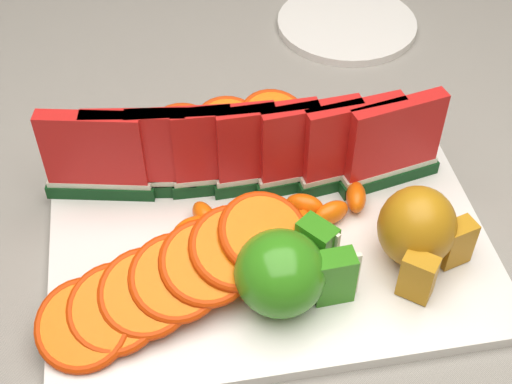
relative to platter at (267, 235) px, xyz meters
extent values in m
cube|color=#4F2D1C|center=(-0.09, 0.01, -0.03)|extent=(1.40, 0.90, 0.03)
cube|color=gray|center=(-0.09, 0.01, -0.01)|extent=(1.52, 1.02, 0.01)
cube|color=gray|center=(-0.09, 0.52, -0.10)|extent=(1.52, 0.01, 0.20)
cube|color=silver|center=(0.00, 0.00, 0.00)|extent=(0.40, 0.30, 0.01)
ellipsoid|color=#2F7C16|center=(0.00, -0.08, 0.04)|extent=(0.10, 0.10, 0.07)
cube|color=#2F7C16|center=(0.04, -0.08, 0.03)|extent=(0.03, 0.02, 0.05)
cube|color=beige|center=(0.05, -0.08, 0.03)|extent=(0.03, 0.01, 0.05)
cube|color=#2F7C16|center=(0.03, -0.05, 0.03)|extent=(0.04, 0.04, 0.05)
cube|color=beige|center=(0.04, -0.05, 0.03)|extent=(0.02, 0.03, 0.05)
ellipsoid|color=#B38311|center=(0.12, -0.05, 0.05)|extent=(0.09, 0.09, 0.08)
cube|color=#B38311|center=(0.11, -0.09, 0.03)|extent=(0.03, 0.03, 0.05)
cube|color=#B38311|center=(0.16, -0.06, 0.03)|extent=(0.03, 0.03, 0.05)
cylinder|color=silver|center=(0.17, 0.34, 0.00)|extent=(0.18, 0.18, 0.01)
cube|color=#093C0D|center=(-0.15, 0.08, 0.01)|extent=(0.11, 0.04, 0.01)
cube|color=silver|center=(-0.15, 0.08, 0.02)|extent=(0.10, 0.04, 0.01)
cube|color=red|center=(-0.15, 0.08, 0.07)|extent=(0.10, 0.04, 0.08)
cube|color=#093C0D|center=(-0.11, 0.07, 0.01)|extent=(0.11, 0.04, 0.01)
cube|color=silver|center=(-0.11, 0.07, 0.02)|extent=(0.10, 0.03, 0.01)
cube|color=red|center=(-0.11, 0.07, 0.07)|extent=(0.10, 0.03, 0.08)
cube|color=#093C0D|center=(-0.07, 0.07, 0.01)|extent=(0.11, 0.03, 0.01)
cube|color=silver|center=(-0.07, 0.07, 0.02)|extent=(0.10, 0.03, 0.01)
cube|color=red|center=(-0.07, 0.07, 0.07)|extent=(0.10, 0.02, 0.08)
cube|color=#093C0D|center=(-0.03, 0.06, 0.01)|extent=(0.11, 0.02, 0.01)
cube|color=silver|center=(-0.03, 0.06, 0.02)|extent=(0.10, 0.02, 0.01)
cube|color=red|center=(-0.03, 0.06, 0.07)|extent=(0.10, 0.02, 0.08)
cube|color=#093C0D|center=(0.01, 0.06, 0.01)|extent=(0.11, 0.02, 0.01)
cube|color=silver|center=(0.01, 0.06, 0.02)|extent=(0.10, 0.02, 0.01)
cube|color=red|center=(0.01, 0.06, 0.07)|extent=(0.10, 0.02, 0.08)
cube|color=#093C0D|center=(0.05, 0.05, 0.01)|extent=(0.11, 0.03, 0.01)
cube|color=silver|center=(0.05, 0.05, 0.02)|extent=(0.10, 0.03, 0.01)
cube|color=red|center=(0.05, 0.05, 0.07)|extent=(0.10, 0.02, 0.08)
cube|color=#093C0D|center=(0.09, 0.05, 0.01)|extent=(0.11, 0.04, 0.01)
cube|color=silver|center=(0.09, 0.05, 0.02)|extent=(0.10, 0.03, 0.01)
cube|color=red|center=(0.09, 0.05, 0.07)|extent=(0.10, 0.03, 0.08)
cube|color=#093C0D|center=(0.13, 0.05, 0.01)|extent=(0.11, 0.04, 0.01)
cube|color=silver|center=(0.13, 0.05, 0.02)|extent=(0.10, 0.04, 0.01)
cube|color=red|center=(0.13, 0.05, 0.07)|extent=(0.10, 0.04, 0.08)
cylinder|color=#E05516|center=(-0.17, -0.09, 0.02)|extent=(0.08, 0.08, 0.03)
torus|color=red|center=(-0.17, -0.09, 0.02)|extent=(0.09, 0.09, 0.04)
cylinder|color=#E05516|center=(-0.14, -0.08, 0.03)|extent=(0.08, 0.08, 0.03)
torus|color=red|center=(-0.14, -0.08, 0.03)|extent=(0.09, 0.09, 0.04)
cylinder|color=#E05516|center=(-0.11, -0.07, 0.03)|extent=(0.07, 0.07, 0.03)
torus|color=red|center=(-0.11, -0.07, 0.03)|extent=(0.08, 0.08, 0.04)
cylinder|color=#E05516|center=(-0.09, -0.06, 0.04)|extent=(0.08, 0.08, 0.03)
torus|color=red|center=(-0.09, -0.06, 0.04)|extent=(0.09, 0.09, 0.04)
cylinder|color=#E05516|center=(-0.06, -0.06, 0.04)|extent=(0.09, 0.09, 0.03)
torus|color=red|center=(-0.06, -0.06, 0.04)|extent=(0.10, 0.10, 0.04)
cylinder|color=#E05516|center=(-0.04, -0.05, 0.04)|extent=(0.09, 0.09, 0.03)
torus|color=red|center=(-0.04, -0.05, 0.04)|extent=(0.10, 0.10, 0.04)
cylinder|color=#E05516|center=(-0.01, -0.04, 0.05)|extent=(0.10, 0.10, 0.03)
torus|color=red|center=(-0.01, -0.04, 0.05)|extent=(0.11, 0.11, 0.04)
cylinder|color=#E05516|center=(-0.11, 0.13, 0.02)|extent=(0.07, 0.07, 0.03)
torus|color=red|center=(-0.11, 0.13, 0.02)|extent=(0.07, 0.07, 0.03)
cylinder|color=#E05516|center=(-0.07, 0.13, 0.02)|extent=(0.07, 0.07, 0.03)
torus|color=red|center=(-0.07, 0.13, 0.02)|extent=(0.08, 0.08, 0.03)
cylinder|color=#E05516|center=(-0.02, 0.13, 0.03)|extent=(0.08, 0.08, 0.03)
torus|color=red|center=(-0.02, 0.13, 0.03)|extent=(0.09, 0.09, 0.03)
cylinder|color=#E05516|center=(0.03, 0.13, 0.03)|extent=(0.08, 0.08, 0.03)
torus|color=red|center=(0.03, 0.13, 0.03)|extent=(0.09, 0.09, 0.03)
ellipsoid|color=#DB3F00|center=(-0.07, 0.00, 0.02)|extent=(0.04, 0.03, 0.02)
ellipsoid|color=#DB3F00|center=(-0.06, 0.02, 0.02)|extent=(0.03, 0.04, 0.02)
ellipsoid|color=#DB3F00|center=(-0.02, -0.01, 0.02)|extent=(0.04, 0.02, 0.02)
ellipsoid|color=#DB3F00|center=(0.01, 0.01, 0.02)|extent=(0.04, 0.04, 0.02)
ellipsoid|color=#DB3F00|center=(0.03, -0.01, 0.02)|extent=(0.04, 0.04, 0.02)
ellipsoid|color=#DB3F00|center=(0.04, 0.02, 0.02)|extent=(0.04, 0.03, 0.02)
ellipsoid|color=#DB3F00|center=(0.06, 0.00, 0.02)|extent=(0.04, 0.03, 0.02)
ellipsoid|color=#DB3F00|center=(0.09, 0.02, 0.02)|extent=(0.03, 0.04, 0.02)
camera|label=1|loc=(-0.09, -0.43, 0.50)|focal=50.00mm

